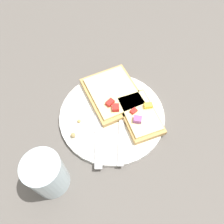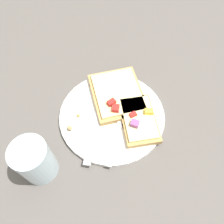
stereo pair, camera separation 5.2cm
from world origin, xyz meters
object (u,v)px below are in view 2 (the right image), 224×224
knife (96,126)px  pizza_slice_main (117,94)px  fork (122,116)px  pizza_slice_corner (139,119)px  drinking_glass (35,161)px  plate (112,115)px

knife → pizza_slice_main: bearing=-20.3°
fork → pizza_slice_main: bearing=23.0°
knife → pizza_slice_corner: pizza_slice_corner is taller
knife → drinking_glass: drinking_glass is taller
pizza_slice_corner → drinking_glass: drinking_glass is taller
pizza_slice_corner → drinking_glass: size_ratio=1.32×
pizza_slice_main → pizza_slice_corner: (-0.08, -0.04, 0.00)m
pizza_slice_main → fork: bearing=-5.3°
fork → plate: bearing=87.3°
knife → pizza_slice_main: pizza_slice_main is taller
fork → knife: size_ratio=1.00×
knife → drinking_glass: size_ratio=2.17×
knife → pizza_slice_main: (0.08, -0.06, 0.01)m
drinking_glass → pizza_slice_main: bearing=-46.2°
drinking_glass → plate: bearing=-53.6°
knife → pizza_slice_corner: 0.10m
fork → pizza_slice_corner: (-0.02, -0.04, 0.01)m
plate → drinking_glass: bearing=126.4°
pizza_slice_corner → drinking_glass: (-0.09, 0.22, 0.03)m
plate → pizza_slice_corner: pizza_slice_corner is taller
pizza_slice_main → pizza_slice_corner: bearing=19.2°
plate → pizza_slice_main: size_ratio=1.50×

